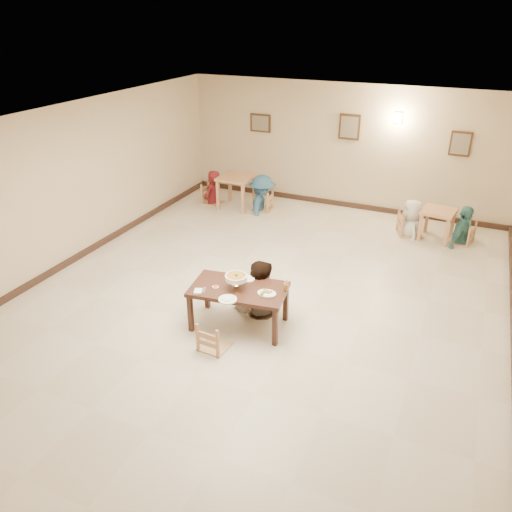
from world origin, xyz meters
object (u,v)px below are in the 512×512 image
at_px(bg_chair_rr, 464,223).
at_px(bg_diner_c, 414,200).
at_px(bg_table_left, 236,182).
at_px(bg_diner_a, 212,171).
at_px(main_table, 239,292).
at_px(main_diner, 258,262).
at_px(bg_diner_b, 262,176).
at_px(chair_near, 214,323).
at_px(bg_chair_lr, 262,191).
at_px(drink_glass, 286,287).
at_px(bg_table_right, 438,216).
at_px(bg_chair_ll, 212,185).
at_px(bg_chair_rl, 412,211).
at_px(curry_warmer, 236,278).
at_px(bg_diner_d, 468,206).
at_px(chair_far, 263,285).

height_order(bg_chair_rr, bg_diner_c, bg_diner_c).
xyz_separation_m(bg_table_left, bg_diner_a, (-0.67, -0.01, 0.21)).
relative_size(main_table, bg_diner_c, 0.98).
bearing_deg(bg_diner_a, bg_diner_c, 94.85).
relative_size(main_diner, bg_table_left, 2.22).
height_order(main_diner, bg_diner_b, main_diner).
height_order(main_table, bg_table_left, bg_table_left).
bearing_deg(main_table, bg_diner_a, 114.70).
xyz_separation_m(chair_near, bg_chair_lr, (-1.60, 5.45, 0.05)).
relative_size(drink_glass, bg_table_right, 0.20).
distance_m(bg_table_left, bg_diner_b, 0.71).
relative_size(main_table, bg_chair_ll, 1.58).
bearing_deg(bg_table_left, main_diner, -59.65).
distance_m(bg_chair_lr, bg_chair_rl, 3.59).
relative_size(bg_table_left, bg_chair_rl, 0.75).
distance_m(bg_table_left, bg_chair_lr, 0.70).
bearing_deg(drink_glass, main_table, -163.08).
distance_m(main_diner, drink_glass, 0.70).
height_order(bg_chair_lr, bg_diner_c, bg_diner_c).
distance_m(curry_warmer, bg_chair_ll, 5.60).
distance_m(bg_chair_rr, bg_diner_b, 4.70).
bearing_deg(main_table, main_diner, 71.97).
bearing_deg(bg_chair_lr, bg_diner_d, 85.03).
distance_m(main_table, bg_chair_lr, 5.07).
height_order(main_diner, bg_chair_ll, main_diner).
distance_m(drink_glass, bg_chair_ll, 5.84).
bearing_deg(bg_table_right, bg_chair_ll, -179.77).
relative_size(curry_warmer, bg_table_left, 0.47).
xyz_separation_m(main_table, bg_table_left, (-2.35, 4.71, 0.06)).
bearing_deg(bg_diner_c, main_table, -48.44).
bearing_deg(main_table, bg_diner_c, 60.01).
bearing_deg(curry_warmer, bg_diner_a, 122.41).
xyz_separation_m(main_table, chair_far, (0.14, 0.63, -0.17)).
bearing_deg(bg_diner_c, main_diner, -49.85).
relative_size(curry_warmer, bg_chair_ll, 0.38).
height_order(drink_glass, bg_table_right, drink_glass).
bearing_deg(bg_diner_a, drink_glass, 43.81).
bearing_deg(bg_diner_c, bg_table_left, -115.86).
xyz_separation_m(bg_table_right, bg_diner_d, (0.54, 0.04, 0.29)).
xyz_separation_m(main_diner, bg_table_right, (2.36, 4.19, -0.37)).
height_order(chair_near, bg_table_right, chair_near).
relative_size(curry_warmer, bg_chair_rl, 0.35).
relative_size(bg_table_right, bg_chair_ll, 0.76).
bearing_deg(bg_chair_rr, chair_near, -13.32).
relative_size(chair_far, bg_diner_a, 0.51).
height_order(main_table, bg_chair_lr, bg_chair_lr).
distance_m(drink_glass, bg_table_right, 4.85).
distance_m(chair_near, bg_chair_ll, 6.12).
bearing_deg(bg_table_right, curry_warmer, -117.68).
bearing_deg(bg_diner_c, bg_table_right, 59.47).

